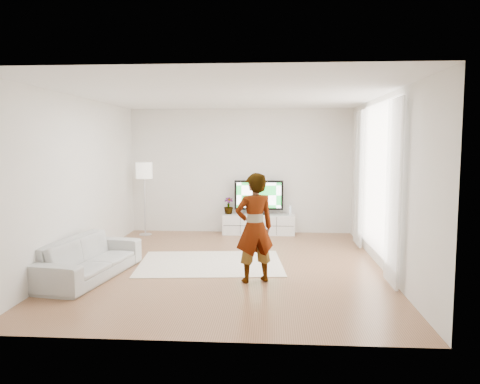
# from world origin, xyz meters

# --- Properties ---
(floor) EXTENTS (6.00, 6.00, 0.00)m
(floor) POSITION_xyz_m (0.00, 0.00, 0.00)
(floor) COLOR #9C6B46
(floor) RESTS_ON ground
(ceiling) EXTENTS (6.00, 6.00, 0.00)m
(ceiling) POSITION_xyz_m (0.00, 0.00, 2.80)
(ceiling) COLOR white
(ceiling) RESTS_ON wall_back
(wall_left) EXTENTS (0.02, 6.00, 2.80)m
(wall_left) POSITION_xyz_m (-2.50, 0.00, 1.40)
(wall_left) COLOR silver
(wall_left) RESTS_ON floor
(wall_right) EXTENTS (0.02, 6.00, 2.80)m
(wall_right) POSITION_xyz_m (2.50, 0.00, 1.40)
(wall_right) COLOR silver
(wall_right) RESTS_ON floor
(wall_back) EXTENTS (5.00, 0.02, 2.80)m
(wall_back) POSITION_xyz_m (0.00, 3.00, 1.40)
(wall_back) COLOR silver
(wall_back) RESTS_ON floor
(wall_front) EXTENTS (5.00, 0.02, 2.80)m
(wall_front) POSITION_xyz_m (0.00, -3.00, 1.40)
(wall_front) COLOR silver
(wall_front) RESTS_ON floor
(window) EXTENTS (0.01, 2.60, 2.50)m
(window) POSITION_xyz_m (2.48, 0.30, 1.45)
(window) COLOR white
(window) RESTS_ON wall_right
(curtain_near) EXTENTS (0.04, 0.70, 2.60)m
(curtain_near) POSITION_xyz_m (2.40, -1.00, 1.35)
(curtain_near) COLOR white
(curtain_near) RESTS_ON floor
(curtain_far) EXTENTS (0.04, 0.70, 2.60)m
(curtain_far) POSITION_xyz_m (2.40, 1.60, 1.35)
(curtain_far) COLOR white
(curtain_far) RESTS_ON floor
(media_console) EXTENTS (1.60, 0.45, 0.45)m
(media_console) POSITION_xyz_m (0.43, 2.76, 0.22)
(media_console) COLOR white
(media_console) RESTS_ON floor
(television) EXTENTS (1.09, 0.21, 0.76)m
(television) POSITION_xyz_m (0.43, 2.79, 0.86)
(television) COLOR black
(television) RESTS_ON media_console
(game_console) EXTENTS (0.05, 0.16, 0.21)m
(game_console) POSITION_xyz_m (1.12, 2.76, 0.56)
(game_console) COLOR white
(game_console) RESTS_ON media_console
(potted_plant) EXTENTS (0.25, 0.25, 0.37)m
(potted_plant) POSITION_xyz_m (-0.25, 2.77, 0.63)
(potted_plant) COLOR #3F7238
(potted_plant) RESTS_ON media_console
(rug) EXTENTS (2.54, 1.94, 0.01)m
(rug) POSITION_xyz_m (-0.31, 0.11, 0.01)
(rug) COLOR white
(rug) RESTS_ON floor
(player) EXTENTS (0.68, 0.58, 1.60)m
(player) POSITION_xyz_m (0.46, -0.89, 0.81)
(player) COLOR #334772
(player) RESTS_ON rug
(sofa) EXTENTS (1.10, 2.15, 0.60)m
(sofa) POSITION_xyz_m (-2.06, -0.81, 0.30)
(sofa) COLOR #B7B7B2
(sofa) RESTS_ON floor
(floor_lamp) EXTENTS (0.36, 0.36, 1.61)m
(floor_lamp) POSITION_xyz_m (-2.08, 2.49, 1.36)
(floor_lamp) COLOR silver
(floor_lamp) RESTS_ON floor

